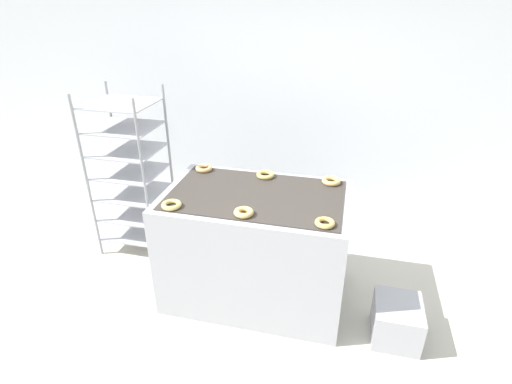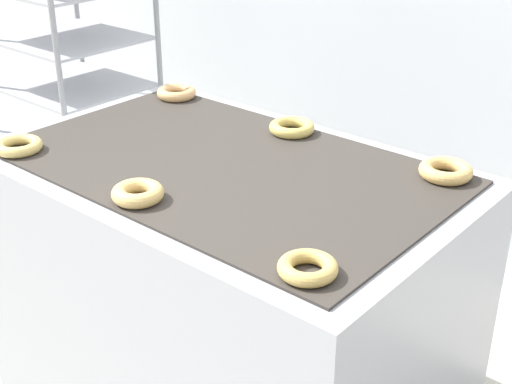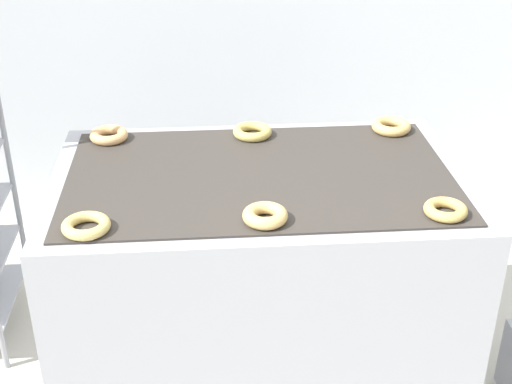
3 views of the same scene
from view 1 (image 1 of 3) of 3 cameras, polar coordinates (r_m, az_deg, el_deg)
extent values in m
plane|color=beige|center=(3.14, -3.32, -22.19)|extent=(14.00, 14.00, 0.00)
cube|color=silver|center=(4.24, 4.67, 13.58)|extent=(8.00, 0.05, 2.80)
cube|color=#A8AAB2|center=(3.34, 0.00, -7.75)|extent=(1.45, 0.92, 0.95)
cube|color=#38332D|center=(3.09, 0.00, -0.40)|extent=(1.33, 0.81, 0.01)
cube|color=#262628|center=(2.83, 5.93, -10.33)|extent=(0.12, 0.07, 0.10)
cylinder|color=gray|center=(3.97, -22.97, 1.38)|extent=(0.02, 0.02, 1.61)
cylinder|color=gray|center=(3.67, -15.54, 0.51)|extent=(0.02, 0.02, 1.61)
cylinder|color=gray|center=(4.37, -19.06, 4.35)|extent=(0.02, 0.02, 1.61)
cylinder|color=gray|center=(4.10, -12.08, 3.76)|extent=(0.02, 0.02, 1.61)
cube|color=#A8AAB2|center=(4.31, -16.28, -5.19)|extent=(0.58, 0.54, 0.01)
cube|color=#A8AAB2|center=(4.20, -16.67, -2.66)|extent=(0.58, 0.54, 0.01)
cube|color=#A8AAB2|center=(4.10, -17.06, 0.01)|extent=(0.58, 0.54, 0.01)
cube|color=#A8AAB2|center=(4.01, -17.48, 2.81)|extent=(0.58, 0.54, 0.01)
cube|color=#A8AAB2|center=(3.93, -17.92, 5.72)|extent=(0.58, 0.54, 0.01)
cube|color=#A8AAB2|center=(3.86, -18.38, 8.75)|extent=(0.58, 0.54, 0.01)
cube|color=#A8AAB2|center=(3.80, -18.86, 11.88)|extent=(0.58, 0.54, 0.01)
cube|color=#A8AAB2|center=(3.32, 19.42, -16.94)|extent=(0.34, 0.39, 0.31)
torus|color=#DDBF69|center=(2.97, -11.99, -1.80)|extent=(0.15, 0.15, 0.03)
torus|color=#E4BA6A|center=(2.80, -1.78, -2.92)|extent=(0.14, 0.14, 0.04)
torus|color=tan|center=(2.72, 9.81, -4.37)|extent=(0.14, 0.14, 0.04)
torus|color=#E3AC6C|center=(3.52, -7.45, 3.38)|extent=(0.15, 0.15, 0.04)
torus|color=#D3B95C|center=(3.37, 1.33, 2.46)|extent=(0.15, 0.15, 0.04)
torus|color=#E6B766|center=(3.31, 10.70, 1.56)|extent=(0.15, 0.15, 0.04)
camera|label=2|loc=(1.52, 39.03, -0.92)|focal=50.00mm
camera|label=3|loc=(1.00, -44.96, 0.90)|focal=50.00mm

